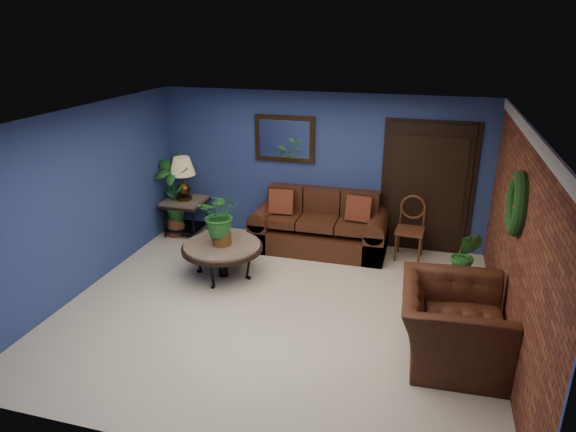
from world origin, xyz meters
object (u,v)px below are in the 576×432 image
(sofa, at_px, (320,230))
(table_lamp, at_px, (183,173))
(coffee_table, at_px, (222,248))
(armchair, at_px, (452,324))
(side_chair, at_px, (411,224))
(end_table, at_px, (185,207))

(sofa, bearing_deg, table_lamp, -179.24)
(coffee_table, xyz_separation_m, armchair, (3.19, -1.17, -0.03))
(armchair, bearing_deg, table_lamp, 58.11)
(table_lamp, distance_m, side_chair, 3.90)
(side_chair, bearing_deg, coffee_table, -147.61)
(end_table, height_order, side_chair, side_chair)
(side_chair, xyz_separation_m, armchair, (0.59, -2.59, -0.14))
(sofa, distance_m, table_lamp, 2.54)
(sofa, height_order, coffee_table, sofa)
(sofa, bearing_deg, side_chair, 1.64)
(end_table, height_order, armchair, armchair)
(coffee_table, relative_size, armchair, 0.91)
(coffee_table, bearing_deg, end_table, 132.89)
(sofa, xyz_separation_m, armchair, (2.04, -2.55, 0.10))
(table_lamp, bearing_deg, end_table, -135.00)
(armchair, bearing_deg, side_chair, 10.39)
(sofa, relative_size, coffee_table, 1.84)
(end_table, bearing_deg, side_chair, 1.09)
(table_lamp, height_order, side_chair, table_lamp)
(coffee_table, bearing_deg, side_chair, 28.68)
(coffee_table, bearing_deg, table_lamp, 132.89)
(table_lamp, bearing_deg, armchair, -29.51)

